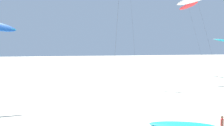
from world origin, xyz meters
TOP-DOWN VIEW (x-y plane):
  - flying_kite_2 at (27.57, 60.42)m, footprint 2.09×11.28m
  - grounded_kite_0 at (7.05, 21.31)m, footprint 5.78×3.60m
  - person_foreground_walker at (8.72, 18.28)m, footprint 0.32×0.46m

SIDE VIEW (x-z plane):
  - grounded_kite_0 at x=7.05m, z-range 0.00..0.40m
  - person_foreground_walker at x=8.72m, z-range 0.09..1.79m
  - flying_kite_2 at x=27.57m, z-range 7.39..24.07m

